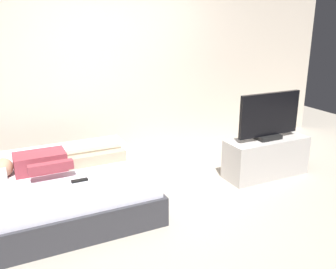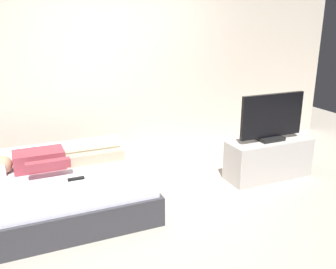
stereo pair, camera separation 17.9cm
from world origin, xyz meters
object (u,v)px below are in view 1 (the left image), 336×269
(person, at_px, (54,161))
(tv, at_px, (269,117))
(bed, at_px, (53,191))
(remote, at_px, (80,180))
(tv_stand, at_px, (266,157))

(person, height_order, tv, tv)
(bed, xyz_separation_m, remote, (0.18, -0.49, 0.29))
(remote, xyz_separation_m, tv, (2.45, 0.31, 0.24))
(bed, bearing_deg, remote, -69.76)
(person, distance_m, tv_stand, 2.63)
(person, relative_size, tv, 1.43)
(remote, bearing_deg, tv, 7.25)
(remote, height_order, tv, tv)
(remote, bearing_deg, bed, 110.24)
(bed, bearing_deg, tv, -3.83)
(bed, distance_m, tv, 2.69)
(bed, height_order, tv, tv)
(bed, xyz_separation_m, tv, (2.63, -0.18, 0.52))
(bed, relative_size, tv, 2.20)
(remote, height_order, tv_stand, remote)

